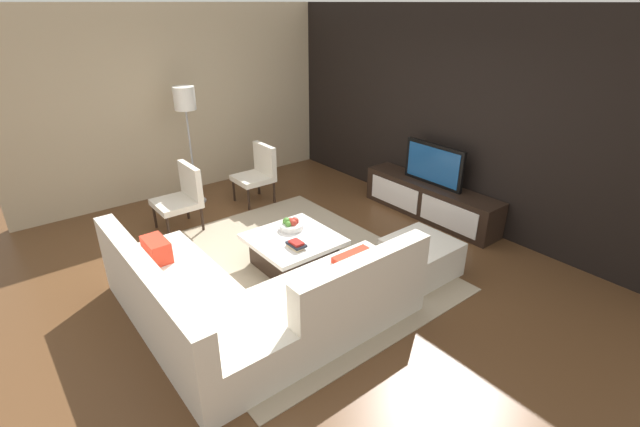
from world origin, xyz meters
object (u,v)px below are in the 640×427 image
at_px(accent_chair_near, 182,194).
at_px(ottoman, 421,257).
at_px(media_console, 430,200).
at_px(book_stack, 296,245).
at_px(floor_lamp, 185,107).
at_px(television, 434,164).
at_px(coffee_table, 294,251).
at_px(fruit_bowl, 291,225).
at_px(sectional_couch, 246,301).
at_px(accent_chair_far, 258,170).

xyz_separation_m(accent_chair_near, ottoman, (2.74, 1.61, -0.29)).
height_order(media_console, book_stack, media_console).
relative_size(floor_lamp, ottoman, 2.48).
xyz_separation_m(media_console, ottoman, (0.90, -1.25, -0.05)).
distance_m(television, book_stack, 2.44).
distance_m(coffee_table, ottoman, 1.44).
height_order(ottoman, fruit_bowl, fruit_bowl).
bearing_deg(floor_lamp, accent_chair_near, -33.55).
height_order(television, ottoman, television).
bearing_deg(accent_chair_near, ottoman, 38.39).
relative_size(sectional_couch, accent_chair_far, 2.71).
relative_size(media_console, coffee_table, 2.25).
bearing_deg(accent_chair_near, media_console, 65.24).
bearing_deg(sectional_couch, fruit_bowl, 126.56).
bearing_deg(book_stack, accent_chair_far, 158.72).
relative_size(media_console, television, 2.21).
distance_m(sectional_couch, coffee_table, 1.15).
height_order(accent_chair_far, book_stack, accent_chair_far).
bearing_deg(media_console, floor_lamp, -137.28).
distance_m(ottoman, book_stack, 1.42).
bearing_deg(coffee_table, fruit_bowl, 151.06).
distance_m(media_console, accent_chair_near, 3.41).
bearing_deg(accent_chair_far, ottoman, 14.19).
bearing_deg(fruit_bowl, floor_lamp, -175.51).
distance_m(fruit_bowl, accent_chair_far, 1.84).
xyz_separation_m(media_console, fruit_bowl, (-0.28, -2.19, 0.19)).
distance_m(fruit_bowl, book_stack, 0.45).
bearing_deg(sectional_couch, coffee_table, 122.19).
xyz_separation_m(floor_lamp, accent_chair_far, (0.56, 0.79, -0.97)).
distance_m(accent_chair_near, ottoman, 3.19).
distance_m(ottoman, fruit_bowl, 1.53).
bearing_deg(accent_chair_near, floor_lamp, 154.41).
xyz_separation_m(television, accent_chair_near, (-1.84, -2.86, -0.30)).
height_order(sectional_couch, accent_chair_far, accent_chair_far).
distance_m(floor_lamp, book_stack, 2.88).
xyz_separation_m(sectional_couch, fruit_bowl, (-0.79, 1.07, 0.15)).
distance_m(sectional_couch, floor_lamp, 3.41).
height_order(coffee_table, book_stack, book_stack).
height_order(media_console, accent_chair_near, accent_chair_near).
xyz_separation_m(sectional_couch, accent_chair_near, (-2.35, 0.40, 0.20)).
bearing_deg(sectional_couch, accent_chair_near, 170.25).
xyz_separation_m(television, book_stack, (0.12, -2.41, -0.37)).
bearing_deg(television, floor_lamp, -137.27).
bearing_deg(ottoman, fruit_bowl, -141.47).
relative_size(coffee_table, floor_lamp, 0.54).
height_order(coffee_table, accent_chair_near, accent_chair_near).
relative_size(floor_lamp, accent_chair_far, 2.00).
xyz_separation_m(television, fruit_bowl, (-0.28, -2.20, -0.35)).
height_order(fruit_bowl, book_stack, fruit_bowl).
height_order(sectional_couch, book_stack, sectional_couch).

